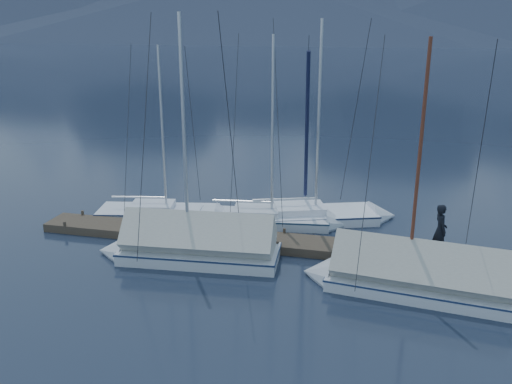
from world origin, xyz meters
TOP-DOWN VIEW (x-y plane):
  - ground at (0.00, 0.00)m, footprint 1000.00×1000.00m
  - dock at (0.00, 2.00)m, footprint 18.00×1.50m
  - mooring_posts at (-0.50, 2.00)m, footprint 15.12×1.52m
  - sailboat_open_left at (-4.23, 4.23)m, footprint 6.48×3.05m
  - sailboat_open_mid at (0.57, 4.51)m, footprint 6.81×2.96m
  - sailboat_open_right at (2.38, 5.40)m, footprint 7.38×4.28m
  - sailboat_covered_near at (5.58, -0.48)m, footprint 7.08×3.09m
  - sailboat_covered_far at (-2.24, 0.11)m, footprint 7.01×2.92m
  - person at (6.83, 1.96)m, footprint 0.61×0.79m

SIDE VIEW (x-z plane):
  - ground at x=0.00m, z-range 0.00..0.00m
  - dock at x=0.00m, z-range -0.16..0.38m
  - sailboat_open_left at x=-4.23m, z-range -3.99..4.28m
  - sailboat_open_mid at x=0.57m, z-range -4.22..4.53m
  - sailboat_open_right at x=2.38m, z-range -4.54..4.88m
  - mooring_posts at x=-0.50m, z-range 0.17..0.52m
  - sailboat_covered_near at x=5.58m, z-range -4.03..4.92m
  - sailboat_covered_far at x=-2.24m, z-range -4.34..5.28m
  - person at x=6.83m, z-range 0.34..2.25m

